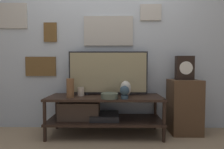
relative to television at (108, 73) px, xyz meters
The scene contains 11 objects.
ground_plane 0.91m from the television, 95.47° to the right, with size 12.00×12.00×0.00m, color #997F60.
wall_back 0.57m from the television, 103.70° to the left, with size 6.40×0.08×2.70m.
media_console 0.53m from the television, 145.52° to the right, with size 1.48×0.50×0.51m.
television is the anchor object (origin of this frame).
vase_wide_bowl 0.38m from the television, 84.56° to the right, with size 0.21×0.21×0.06m.
vase_urn_stoneware 0.33m from the television, 26.36° to the right, with size 0.14×0.15×0.20m.
vase_tall_ceramic 0.54m from the television, 156.54° to the right, with size 0.09×0.09×0.24m.
candle_jar 0.44m from the television, 166.20° to the right, with size 0.09×0.09×0.12m.
decorative_bust 0.43m from the television, 55.71° to the right, with size 0.12×0.12×0.16m.
side_table 1.12m from the television, ahead, with size 0.39×0.34×0.72m.
mantel_clock 1.03m from the television, ahead, with size 0.23×0.11×0.32m.
Camera 1 is at (0.12, -1.97, 0.89)m, focal length 28.00 mm.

